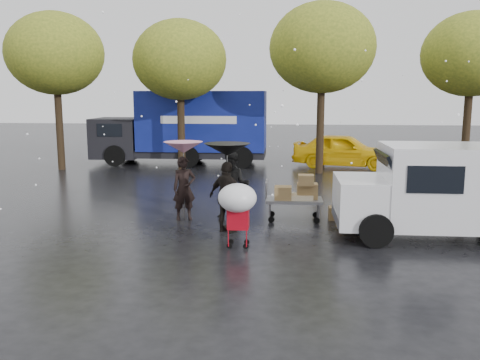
# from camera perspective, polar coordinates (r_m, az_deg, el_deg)

# --- Properties ---
(ground) EXTENTS (90.00, 90.00, 0.00)m
(ground) POSITION_cam_1_polar(r_m,az_deg,el_deg) (12.35, 0.06, -6.19)
(ground) COLOR black
(ground) RESTS_ON ground
(person_pink) EXTENTS (0.74, 0.63, 1.72)m
(person_pink) POSITION_cam_1_polar(r_m,az_deg,el_deg) (13.73, -6.29, -0.95)
(person_pink) COLOR black
(person_pink) RESTS_ON ground
(person_middle) EXTENTS (0.90, 0.71, 1.84)m
(person_middle) POSITION_cam_1_polar(r_m,az_deg,el_deg) (13.72, -0.75, -0.64)
(person_middle) COLOR black
(person_middle) RESTS_ON ground
(person_black) EXTENTS (1.11, 0.86, 1.76)m
(person_black) POSITION_cam_1_polar(r_m,az_deg,el_deg) (12.41, -1.44, -1.95)
(person_black) COLOR black
(person_black) RESTS_ON ground
(umbrella_pink) EXTENTS (1.04, 1.04, 2.12)m
(umbrella_pink) POSITION_cam_1_polar(r_m,az_deg,el_deg) (13.57, -6.38, 3.65)
(umbrella_pink) COLOR #4C4C4C
(umbrella_pink) RESTS_ON ground
(umbrella_black) EXTENTS (1.12, 1.12, 2.20)m
(umbrella_black) POSITION_cam_1_polar(r_m,az_deg,el_deg) (12.23, -1.46, 3.43)
(umbrella_black) COLOR #4C4C4C
(umbrella_black) RESTS_ON ground
(vendor_cart) EXTENTS (1.52, 0.80, 1.27)m
(vendor_cart) POSITION_cam_1_polar(r_m,az_deg,el_deg) (13.69, 6.45, -1.55)
(vendor_cart) COLOR slate
(vendor_cart) RESTS_ON ground
(shopping_cart) EXTENTS (0.84, 0.84, 1.46)m
(shopping_cart) POSITION_cam_1_polar(r_m,az_deg,el_deg) (11.04, -0.28, -2.42)
(shopping_cart) COLOR red
(shopping_cart) RESTS_ON ground
(white_van) EXTENTS (4.91, 2.18, 2.20)m
(white_van) POSITION_cam_1_polar(r_m,az_deg,el_deg) (12.88, 22.42, -0.97)
(white_van) COLOR white
(white_van) RESTS_ON ground
(blue_truck) EXTENTS (8.30, 2.60, 3.50)m
(blue_truck) POSITION_cam_1_polar(r_m,az_deg,el_deg) (24.71, -6.10, 5.86)
(blue_truck) COLOR navy
(blue_truck) RESTS_ON ground
(box_ground_near) EXTENTS (0.68, 0.61, 0.50)m
(box_ground_near) POSITION_cam_1_polar(r_m,az_deg,el_deg) (13.24, 12.24, -4.21)
(box_ground_near) COLOR brown
(box_ground_near) RESTS_ON ground
(box_ground_far) EXTENTS (0.46, 0.36, 0.35)m
(box_ground_far) POSITION_cam_1_polar(r_m,az_deg,el_deg) (14.03, 10.83, -3.69)
(box_ground_far) COLOR brown
(box_ground_far) RESTS_ON ground
(yellow_taxi) EXTENTS (4.92, 2.89, 1.57)m
(yellow_taxi) POSITION_cam_1_polar(r_m,az_deg,el_deg) (24.01, 11.53, 3.28)
(yellow_taxi) COLOR yellow
(yellow_taxi) RESTS_ON ground
(tree_row) EXTENTS (21.60, 4.40, 7.12)m
(tree_row) POSITION_cam_1_polar(r_m,az_deg,el_deg) (21.95, 1.23, 13.98)
(tree_row) COLOR black
(tree_row) RESTS_ON ground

